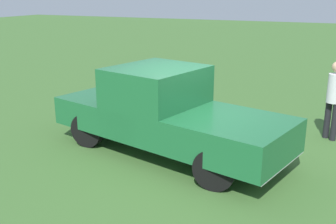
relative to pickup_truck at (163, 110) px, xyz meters
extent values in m
plane|color=#3D662D|center=(-0.55, 0.00, -0.92)|extent=(80.00, 80.00, 0.00)
cylinder|color=black|center=(-1.88, -0.33, -0.55)|extent=(0.75, 0.22, 0.75)
cylinder|color=black|center=(-1.52, 1.16, -0.55)|extent=(0.75, 0.22, 0.75)
cylinder|color=black|center=(1.26, -1.10, -0.55)|extent=(0.75, 0.22, 0.75)
cylinder|color=black|center=(1.63, 0.40, -0.55)|extent=(0.75, 0.22, 0.75)
cube|color=#1E6638|center=(-1.60, 0.39, -0.21)|extent=(2.40, 2.26, 0.64)
cube|color=#1E6638|center=(0.17, -0.04, 0.17)|extent=(2.00, 2.16, 1.40)
cube|color=slate|center=(0.17, -0.04, 0.61)|extent=(1.73, 1.96, 0.48)
cube|color=#1E6638|center=(1.15, -0.28, -0.23)|extent=(2.79, 2.35, 0.60)
cube|color=silver|center=(-2.53, 0.61, -0.47)|extent=(0.53, 1.74, 0.16)
cylinder|color=black|center=(-3.22, -2.23, -0.49)|extent=(0.14, 0.14, 0.87)
cylinder|color=black|center=(-3.06, -2.35, -0.49)|extent=(0.14, 0.14, 0.87)
cylinder|color=silver|center=(-3.14, -2.29, 0.27)|extent=(0.45, 0.45, 0.65)
camera|label=1|loc=(-3.41, 7.15, 2.33)|focal=42.97mm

